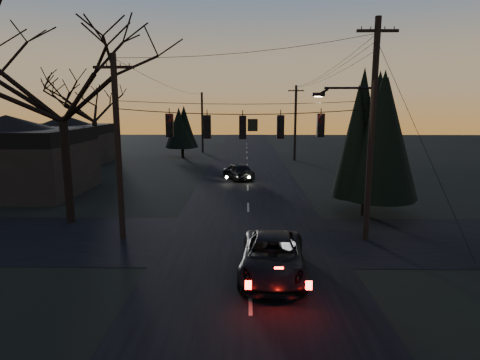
{
  "coord_description": "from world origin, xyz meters",
  "views": [
    {
      "loc": [
        -0.16,
        -8.17,
        6.22
      ],
      "look_at": [
        -0.4,
        8.36,
        3.16
      ],
      "focal_mm": 30.0,
      "sensor_mm": 36.0,
      "label": 1
    }
  ],
  "objects_px": {
    "bare_tree_left": "(60,79)",
    "evergreen_right": "(368,139)",
    "suv_near": "(273,257)",
    "utility_pole_far_r": "(294,160)",
    "utility_pole_far_l": "(203,152)",
    "sedan_oncoming_a": "(238,171)",
    "utility_pole_right": "(365,240)",
    "utility_pole_left": "(123,239)"
  },
  "relations": [
    {
      "from": "evergreen_right",
      "to": "utility_pole_far_r",
      "type": "bearing_deg",
      "value": 92.83
    },
    {
      "from": "utility_pole_left",
      "to": "utility_pole_far_r",
      "type": "height_order",
      "value": "same"
    },
    {
      "from": "utility_pole_right",
      "to": "utility_pole_left",
      "type": "bearing_deg",
      "value": 180.0
    },
    {
      "from": "utility_pole_left",
      "to": "suv_near",
      "type": "relative_size",
      "value": 1.67
    },
    {
      "from": "utility_pole_left",
      "to": "sedan_oncoming_a",
      "type": "distance_m",
      "value": 16.56
    },
    {
      "from": "suv_near",
      "to": "utility_pole_left",
      "type": "bearing_deg",
      "value": 153.14
    },
    {
      "from": "bare_tree_left",
      "to": "sedan_oncoming_a",
      "type": "bearing_deg",
      "value": 55.66
    },
    {
      "from": "utility_pole_far_l",
      "to": "suv_near",
      "type": "height_order",
      "value": "utility_pole_far_l"
    },
    {
      "from": "utility_pole_right",
      "to": "utility_pole_far_r",
      "type": "relative_size",
      "value": 1.18
    },
    {
      "from": "utility_pole_right",
      "to": "utility_pole_far_l",
      "type": "relative_size",
      "value": 1.25
    },
    {
      "from": "utility_pole_left",
      "to": "utility_pole_far_l",
      "type": "xyz_separation_m",
      "value": [
        0.0,
        36.0,
        0.0
      ]
    },
    {
      "from": "utility_pole_right",
      "to": "sedan_oncoming_a",
      "type": "distance_m",
      "value": 16.94
    },
    {
      "from": "bare_tree_left",
      "to": "suv_near",
      "type": "height_order",
      "value": "bare_tree_left"
    },
    {
      "from": "bare_tree_left",
      "to": "suv_near",
      "type": "relative_size",
      "value": 2.13
    },
    {
      "from": "bare_tree_left",
      "to": "utility_pole_right",
      "type": "bearing_deg",
      "value": -10.2
    },
    {
      "from": "utility_pole_right",
      "to": "suv_near",
      "type": "relative_size",
      "value": 1.96
    },
    {
      "from": "bare_tree_left",
      "to": "suv_near",
      "type": "xyz_separation_m",
      "value": [
        10.52,
        -6.8,
        -6.88
      ]
    },
    {
      "from": "utility_pole_far_l",
      "to": "bare_tree_left",
      "type": "distance_m",
      "value": 34.32
    },
    {
      "from": "bare_tree_left",
      "to": "evergreen_right",
      "type": "height_order",
      "value": "bare_tree_left"
    },
    {
      "from": "utility_pole_far_r",
      "to": "bare_tree_left",
      "type": "bearing_deg",
      "value": -120.97
    },
    {
      "from": "utility_pole_left",
      "to": "utility_pole_far_l",
      "type": "height_order",
      "value": "utility_pole_left"
    },
    {
      "from": "utility_pole_far_l",
      "to": "evergreen_right",
      "type": "distance_m",
      "value": 34.4
    },
    {
      "from": "utility_pole_left",
      "to": "suv_near",
      "type": "distance_m",
      "value": 8.0
    },
    {
      "from": "utility_pole_far_l",
      "to": "utility_pole_left",
      "type": "bearing_deg",
      "value": -90.0
    },
    {
      "from": "utility_pole_far_l",
      "to": "utility_pole_far_r",
      "type": "bearing_deg",
      "value": -34.82
    },
    {
      "from": "sedan_oncoming_a",
      "to": "utility_pole_left",
      "type": "bearing_deg",
      "value": 50.47
    },
    {
      "from": "utility_pole_far_r",
      "to": "evergreen_right",
      "type": "relative_size",
      "value": 1.12
    },
    {
      "from": "suv_near",
      "to": "sedan_oncoming_a",
      "type": "xyz_separation_m",
      "value": [
        -1.65,
        19.78,
        0.01
      ]
    },
    {
      "from": "suv_near",
      "to": "sedan_oncoming_a",
      "type": "distance_m",
      "value": 19.85
    },
    {
      "from": "utility_pole_far_l",
      "to": "bare_tree_left",
      "type": "xyz_separation_m",
      "value": [
        -3.67,
        -33.27,
        7.59
      ]
    },
    {
      "from": "utility_pole_far_l",
      "to": "suv_near",
      "type": "bearing_deg",
      "value": -80.29
    },
    {
      "from": "suv_near",
      "to": "sedan_oncoming_a",
      "type": "height_order",
      "value": "sedan_oncoming_a"
    },
    {
      "from": "utility_pole_left",
      "to": "sedan_oncoming_a",
      "type": "height_order",
      "value": "utility_pole_left"
    },
    {
      "from": "suv_near",
      "to": "evergreen_right",
      "type": "bearing_deg",
      "value": 59.14
    },
    {
      "from": "utility_pole_left",
      "to": "utility_pole_far_r",
      "type": "distance_m",
      "value": 30.27
    },
    {
      "from": "bare_tree_left",
      "to": "utility_pole_far_r",
      "type": "bearing_deg",
      "value": 59.03
    },
    {
      "from": "evergreen_right",
      "to": "sedan_oncoming_a",
      "type": "distance_m",
      "value": 14.11
    },
    {
      "from": "bare_tree_left",
      "to": "evergreen_right",
      "type": "bearing_deg",
      "value": 5.57
    },
    {
      "from": "utility_pole_far_l",
      "to": "sedan_oncoming_a",
      "type": "bearing_deg",
      "value": -75.63
    },
    {
      "from": "utility_pole_far_r",
      "to": "evergreen_right",
      "type": "xyz_separation_m",
      "value": [
        1.17,
        -23.68,
        4.39
      ]
    },
    {
      "from": "utility_pole_right",
      "to": "utility_pole_far_r",
      "type": "xyz_separation_m",
      "value": [
        0.0,
        28.0,
        0.0
      ]
    },
    {
      "from": "utility_pole_far_r",
      "to": "utility_pole_right",
      "type": "bearing_deg",
      "value": -90.0
    }
  ]
}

